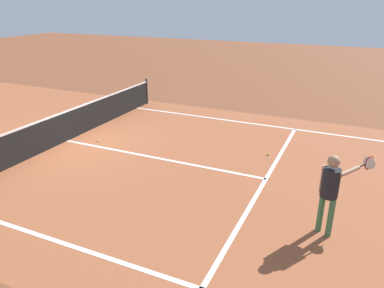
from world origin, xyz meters
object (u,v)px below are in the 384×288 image
object	(u,v)px
net	(65,126)
player_near	(331,186)
tennis_ball_near_net	(99,141)
tennis_ball_mid_court	(268,154)

from	to	relation	value
net	player_near	distance (m)	8.17
net	player_near	world-z (taller)	player_near
net	player_near	xyz separation A→B (m)	(-1.76, -7.96, 0.52)
player_near	tennis_ball_near_net	world-z (taller)	player_near
tennis_ball_mid_court	tennis_ball_near_net	xyz separation A→B (m)	(-1.17, 5.12, 0.00)
player_near	tennis_ball_mid_court	size ratio (longest dim) A/B	24.66
net	tennis_ball_mid_court	distance (m)	6.30
player_near	tennis_ball_near_net	size ratio (longest dim) A/B	24.66
tennis_ball_mid_court	player_near	bearing A→B (deg)	-150.23
player_near	tennis_ball_near_net	distance (m)	7.37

